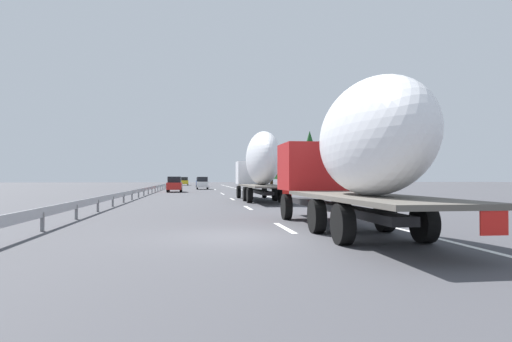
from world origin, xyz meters
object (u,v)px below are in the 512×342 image
(car_blue_sedan, at_px, (201,182))
(car_yellow_coupe, at_px, (184,181))
(car_white_van, at_px, (202,183))
(road_sign, at_px, (268,173))
(truck_trailing, at_px, (354,152))
(truck_lead, at_px, (260,163))
(car_red_compact, at_px, (175,184))

(car_blue_sedan, relative_size, car_yellow_coupe, 1.01)
(car_yellow_coupe, distance_m, car_white_van, 37.02)
(car_white_van, relative_size, road_sign, 1.24)
(truck_trailing, bearing_deg, car_white_van, 3.78)
(truck_trailing, bearing_deg, car_yellow_coupe, 4.43)
(truck_lead, relative_size, car_yellow_coupe, 2.97)
(car_red_compact, height_order, car_white_van, car_white_van)
(truck_trailing, xyz_separation_m, car_blue_sedan, (73.07, 3.58, -1.56))
(truck_trailing, bearing_deg, truck_lead, 0.00)
(truck_lead, bearing_deg, car_blue_sedan, 3.81)
(car_blue_sedan, bearing_deg, truck_trailing, -177.19)
(car_white_van, bearing_deg, car_red_compact, 164.71)
(car_blue_sedan, xyz_separation_m, car_yellow_coupe, (18.31, 3.49, 0.04))
(car_blue_sedan, height_order, road_sign, road_sign)
(car_red_compact, distance_m, car_white_van, 13.55)
(truck_lead, distance_m, car_white_van, 35.51)
(car_red_compact, relative_size, road_sign, 1.42)
(truck_lead, xyz_separation_m, car_red_compact, (22.21, 7.18, -1.84))
(car_red_compact, relative_size, car_white_van, 1.15)
(truck_lead, bearing_deg, car_yellow_coupe, 5.60)
(car_red_compact, xyz_separation_m, road_sign, (-7.04, -10.28, 1.34))
(car_blue_sedan, distance_m, road_sign, 39.26)
(car_yellow_coupe, bearing_deg, car_white_van, -174.62)
(truck_trailing, distance_m, car_blue_sedan, 73.17)
(truck_lead, bearing_deg, truck_trailing, -180.00)
(truck_lead, height_order, road_sign, truck_lead)
(truck_lead, distance_m, car_yellow_coupe, 72.51)
(car_red_compact, relative_size, car_blue_sedan, 0.99)
(truck_trailing, relative_size, car_yellow_coupe, 2.69)
(truck_lead, relative_size, car_blue_sedan, 2.93)
(truck_trailing, height_order, car_blue_sedan, truck_trailing)
(car_blue_sedan, height_order, car_yellow_coupe, car_yellow_coupe)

